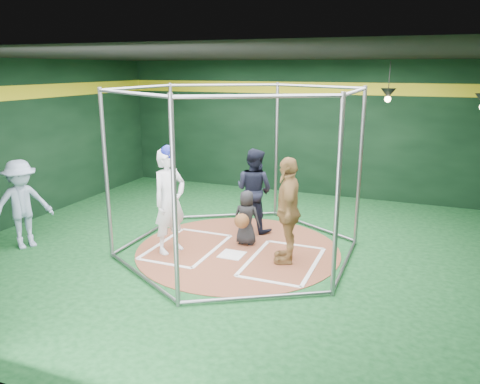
% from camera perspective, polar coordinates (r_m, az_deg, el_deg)
% --- Properties ---
extents(room_shell, '(10.10, 9.10, 3.53)m').
position_cam_1_polar(room_shell, '(8.35, -0.23, 4.19)').
color(room_shell, '#0D3A17').
rests_on(room_shell, ground).
extents(clay_disc, '(3.80, 3.80, 0.01)m').
position_cam_1_polar(clay_disc, '(8.84, -0.24, -7.02)').
color(clay_disc, brown).
rests_on(clay_disc, ground).
extents(home_plate, '(0.43, 0.43, 0.01)m').
position_cam_1_polar(home_plate, '(8.58, -1.00, -7.64)').
color(home_plate, white).
rests_on(home_plate, clay_disc).
extents(batter_box_left, '(1.17, 1.77, 0.01)m').
position_cam_1_polar(batter_box_left, '(9.01, -6.50, -6.63)').
color(batter_box_left, white).
rests_on(batter_box_left, clay_disc).
extents(batter_box_right, '(1.17, 1.77, 0.01)m').
position_cam_1_polar(batter_box_right, '(8.33, 5.24, -8.42)').
color(batter_box_right, white).
rests_on(batter_box_right, clay_disc).
extents(batting_cage, '(4.05, 4.67, 3.00)m').
position_cam_1_polar(batting_cage, '(8.40, -0.25, 2.47)').
color(batting_cage, gray).
rests_on(batting_cage, ground).
extents(pendant_lamp_near, '(0.34, 0.34, 0.90)m').
position_cam_1_polar(pendant_lamp_near, '(11.25, 17.61, 11.35)').
color(pendant_lamp_near, black).
rests_on(pendant_lamp_near, room_shell).
extents(batter_figure, '(0.66, 0.81, 1.99)m').
position_cam_1_polar(batter_figure, '(8.55, -8.58, -0.97)').
color(batter_figure, white).
rests_on(batter_figure, clay_disc).
extents(visitor_leopard, '(0.73, 1.17, 1.86)m').
position_cam_1_polar(visitor_leopard, '(8.08, 5.86, -2.22)').
color(visitor_leopard, tan).
rests_on(visitor_leopard, clay_disc).
extents(catcher_figure, '(0.53, 0.57, 1.06)m').
position_cam_1_polar(catcher_figure, '(8.91, 0.74, -3.18)').
color(catcher_figure, black).
rests_on(catcher_figure, clay_disc).
extents(umpire, '(0.98, 0.85, 1.73)m').
position_cam_1_polar(umpire, '(9.61, 1.72, 0.25)').
color(umpire, black).
rests_on(umpire, clay_disc).
extents(bystander_blue, '(1.05, 1.25, 1.68)m').
position_cam_1_polar(bystander_blue, '(9.62, -25.04, -1.38)').
color(bystander_blue, '#8E9FBB').
rests_on(bystander_blue, ground).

